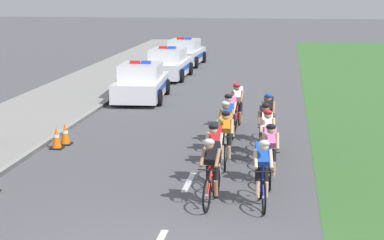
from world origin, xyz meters
The scene contains 19 objects.
sidewalk_slab centered at (-6.60, 14.00, 0.06)m, with size 3.99×60.00×0.12m, color gray.
kerb_edge centered at (-4.69, 14.00, 0.07)m, with size 0.16×60.00×0.13m, color #9E9E99.
lane_markings_centre centered at (0.00, 5.09, 0.00)m, with size 0.14×17.60×0.01m.
cyclist_lead centered at (0.72, 3.48, 0.79)m, with size 0.45×1.72×1.56m.
cyclist_second centered at (1.79, 3.52, 0.79)m, with size 0.46×1.72×1.56m.
cyclist_third centered at (0.63, 4.98, 0.79)m, with size 0.42×1.72×1.56m.
cyclist_fourth centered at (1.91, 5.16, 0.79)m, with size 0.43×1.72×1.56m.
cyclist_fifth centered at (0.74, 6.59, 0.79)m, with size 0.43×1.72×1.56m.
cyclist_sixth centered at (1.79, 6.88, 0.79)m, with size 0.42×1.72×1.56m.
cyclist_seventh centered at (0.65, 7.97, 0.79)m, with size 0.45×1.72×1.56m.
cyclist_eighth centered at (1.70, 7.84, 0.79)m, with size 0.44×1.72×1.56m.
cyclist_ninth centered at (0.63, 9.17, 0.79)m, with size 0.45×1.72×1.56m.
cyclist_tenth centered at (1.75, 9.42, 0.79)m, with size 0.42×1.72×1.56m.
cyclist_eleventh centered at (0.70, 11.28, 0.79)m, with size 0.44×1.72×1.56m.
police_car_nearest centered at (-3.56, 16.25, 0.68)m, with size 2.21×4.50×1.59m.
police_car_second centered at (-3.56, 22.55, 0.68)m, with size 2.05×4.43×1.59m.
police_car_third centered at (-3.56, 28.06, 0.68)m, with size 2.13×4.46×1.59m.
traffic_cone_near centered at (-4.22, 7.84, 0.31)m, with size 0.36×0.36×0.64m.
traffic_cone_far centered at (-4.14, 8.37, 0.31)m, with size 0.36×0.36×0.64m.
Camera 1 is at (2.22, -10.22, 4.67)m, focal length 63.20 mm.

